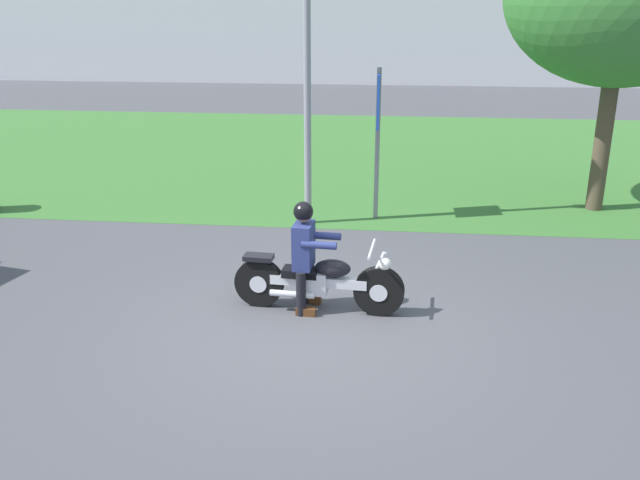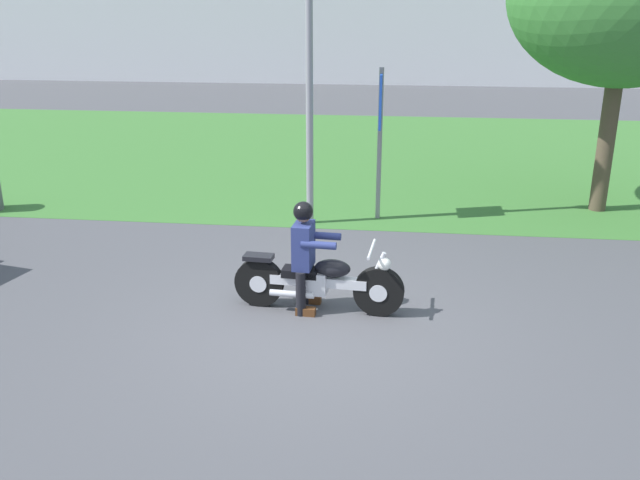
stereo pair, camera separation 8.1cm
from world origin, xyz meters
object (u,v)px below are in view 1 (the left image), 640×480
(motorcycle_lead, at_px, (319,281))
(rider_lead, at_px, (305,248))
(streetlight_pole, at_px, (314,12))
(sign_banner, at_px, (378,120))

(motorcycle_lead, bearing_deg, rider_lead, 179.13)
(motorcycle_lead, distance_m, streetlight_pole, 4.66)
(motorcycle_lead, xyz_separation_m, streetlight_pole, (-0.45, 3.47, 3.08))
(rider_lead, relative_size, streetlight_pole, 0.25)
(streetlight_pole, height_order, sign_banner, streetlight_pole)
(rider_lead, bearing_deg, sign_banner, 83.21)
(rider_lead, distance_m, streetlight_pole, 4.37)
(motorcycle_lead, height_order, rider_lead, rider_lead)
(sign_banner, bearing_deg, streetlight_pole, -157.97)
(streetlight_pole, bearing_deg, sign_banner, 22.03)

